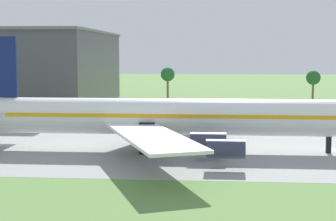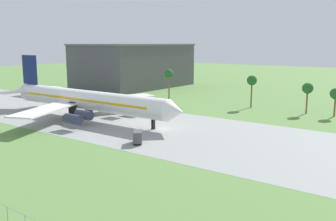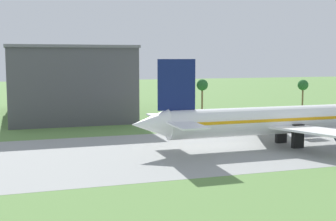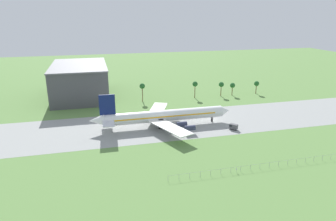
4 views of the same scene
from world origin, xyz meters
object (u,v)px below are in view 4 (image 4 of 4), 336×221
object	(u,v)px
jet_airliner	(163,116)
no_stopping_sign	(236,170)
terminal_building	(80,81)
baggage_tug	(233,127)

from	to	relation	value
jet_airliner	no_stopping_sign	bearing A→B (deg)	-73.85
jet_airliner	terminal_building	bearing A→B (deg)	120.65
no_stopping_sign	terminal_building	world-z (taller)	terminal_building
jet_airliner	baggage_tug	distance (m)	36.28
no_stopping_sign	terminal_building	xyz separation A→B (m)	(-58.03, 125.14, 10.29)
jet_airliner	terminal_building	distance (m)	83.82
terminal_building	baggage_tug	bearing A→B (deg)	-48.29
no_stopping_sign	terminal_building	size ratio (longest dim) A/B	0.03
jet_airliner	baggage_tug	world-z (taller)	jet_airliner
baggage_tug	terminal_building	xyz separation A→B (m)	(-76.09, 85.37, 9.76)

